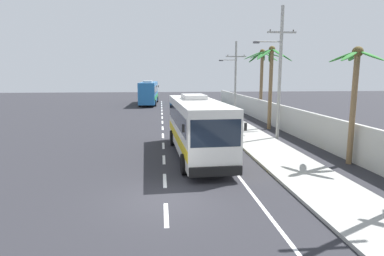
{
  "coord_description": "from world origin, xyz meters",
  "views": [
    {
      "loc": [
        -0.12,
        -12.06,
        4.86
      ],
      "look_at": [
        1.72,
        6.82,
        1.7
      ],
      "focal_mm": 29.99,
      "sensor_mm": 36.0,
      "label": 1
    }
  ],
  "objects_px": {
    "coach_bus_foreground": "(197,125)",
    "utility_pole_mid": "(279,71)",
    "utility_pole_far": "(235,77)",
    "palm_third": "(262,72)",
    "pedestrian_near_kerb": "(226,117)",
    "palm_nearest": "(355,83)",
    "coach_bus_far_lane": "(149,92)",
    "palm_fourth": "(271,73)",
    "motorcycle_beside_bus": "(205,124)"
  },
  "relations": [
    {
      "from": "pedestrian_near_kerb",
      "to": "utility_pole_far",
      "type": "bearing_deg",
      "value": -137.53
    },
    {
      "from": "utility_pole_mid",
      "to": "coach_bus_far_lane",
      "type": "bearing_deg",
      "value": 109.51
    },
    {
      "from": "palm_fourth",
      "to": "utility_pole_mid",
      "type": "bearing_deg",
      "value": -101.79
    },
    {
      "from": "coach_bus_foreground",
      "to": "coach_bus_far_lane",
      "type": "relative_size",
      "value": 0.87
    },
    {
      "from": "utility_pole_far",
      "to": "palm_nearest",
      "type": "xyz_separation_m",
      "value": [
        1.81,
        -20.2,
        -0.13
      ]
    },
    {
      "from": "utility_pole_far",
      "to": "palm_third",
      "type": "relative_size",
      "value": 1.13
    },
    {
      "from": "utility_pole_far",
      "to": "coach_bus_far_lane",
      "type": "bearing_deg",
      "value": 121.38
    },
    {
      "from": "motorcycle_beside_bus",
      "to": "palm_nearest",
      "type": "relative_size",
      "value": 0.31
    },
    {
      "from": "palm_third",
      "to": "palm_fourth",
      "type": "relative_size",
      "value": 1.03
    },
    {
      "from": "pedestrian_near_kerb",
      "to": "motorcycle_beside_bus",
      "type": "bearing_deg",
      "value": 6.46
    },
    {
      "from": "coach_bus_far_lane",
      "to": "palm_nearest",
      "type": "relative_size",
      "value": 1.93
    },
    {
      "from": "coach_bus_foreground",
      "to": "palm_nearest",
      "type": "relative_size",
      "value": 1.68
    },
    {
      "from": "coach_bus_far_lane",
      "to": "palm_fourth",
      "type": "bearing_deg",
      "value": -65.69
    },
    {
      "from": "coach_bus_far_lane",
      "to": "palm_fourth",
      "type": "xyz_separation_m",
      "value": [
        11.65,
        -25.8,
        2.94
      ]
    },
    {
      "from": "motorcycle_beside_bus",
      "to": "utility_pole_far",
      "type": "relative_size",
      "value": 0.23
    },
    {
      "from": "coach_bus_far_lane",
      "to": "pedestrian_near_kerb",
      "type": "bearing_deg",
      "value": -72.32
    },
    {
      "from": "coach_bus_foreground",
      "to": "coach_bus_far_lane",
      "type": "distance_m",
      "value": 34.93
    },
    {
      "from": "utility_pole_mid",
      "to": "palm_fourth",
      "type": "bearing_deg",
      "value": 78.21
    },
    {
      "from": "palm_nearest",
      "to": "palm_fourth",
      "type": "xyz_separation_m",
      "value": [
        -0.61,
        11.54,
        0.54
      ]
    },
    {
      "from": "motorcycle_beside_bus",
      "to": "utility_pole_mid",
      "type": "height_order",
      "value": "utility_pole_mid"
    },
    {
      "from": "coach_bus_far_lane",
      "to": "coach_bus_foreground",
      "type": "bearing_deg",
      "value": -83.25
    },
    {
      "from": "utility_pole_mid",
      "to": "palm_fourth",
      "type": "relative_size",
      "value": 1.33
    },
    {
      "from": "coach_bus_foreground",
      "to": "palm_nearest",
      "type": "xyz_separation_m",
      "value": [
        8.16,
        -2.65,
        2.55
      ]
    },
    {
      "from": "utility_pole_mid",
      "to": "utility_pole_far",
      "type": "relative_size",
      "value": 1.14
    },
    {
      "from": "pedestrian_near_kerb",
      "to": "coach_bus_foreground",
      "type": "bearing_deg",
      "value": 39.9
    },
    {
      "from": "palm_nearest",
      "to": "palm_third",
      "type": "relative_size",
      "value": 0.83
    },
    {
      "from": "utility_pole_mid",
      "to": "utility_pole_far",
      "type": "distance_m",
      "value": 13.14
    },
    {
      "from": "motorcycle_beside_bus",
      "to": "palm_third",
      "type": "xyz_separation_m",
      "value": [
        7.2,
        7.23,
        4.56
      ]
    },
    {
      "from": "motorcycle_beside_bus",
      "to": "coach_bus_far_lane",
      "type": "bearing_deg",
      "value": 102.32
    },
    {
      "from": "palm_nearest",
      "to": "palm_fourth",
      "type": "bearing_deg",
      "value": 93.04
    },
    {
      "from": "pedestrian_near_kerb",
      "to": "palm_third",
      "type": "bearing_deg",
      "value": -160.7
    },
    {
      "from": "coach_bus_far_lane",
      "to": "utility_pole_mid",
      "type": "xyz_separation_m",
      "value": [
        10.72,
        -30.26,
        3.11
      ]
    },
    {
      "from": "utility_pole_far",
      "to": "palm_fourth",
      "type": "relative_size",
      "value": 1.17
    },
    {
      "from": "coach_bus_foreground",
      "to": "palm_third",
      "type": "distance_m",
      "value": 18.22
    },
    {
      "from": "palm_third",
      "to": "palm_fourth",
      "type": "bearing_deg",
      "value": -100.98
    },
    {
      "from": "utility_pole_mid",
      "to": "pedestrian_near_kerb",
      "type": "bearing_deg",
      "value": 117.27
    },
    {
      "from": "coach_bus_foreground",
      "to": "motorcycle_beside_bus",
      "type": "xyz_separation_m",
      "value": [
        1.65,
        8.35,
        -1.24
      ]
    },
    {
      "from": "coach_bus_far_lane",
      "to": "utility_pole_mid",
      "type": "height_order",
      "value": "utility_pole_mid"
    },
    {
      "from": "coach_bus_far_lane",
      "to": "utility_pole_far",
      "type": "xyz_separation_m",
      "value": [
        10.45,
        -17.14,
        2.53
      ]
    },
    {
      "from": "palm_nearest",
      "to": "motorcycle_beside_bus",
      "type": "bearing_deg",
      "value": 120.63
    },
    {
      "from": "coach_bus_far_lane",
      "to": "palm_nearest",
      "type": "bearing_deg",
      "value": -71.81
    },
    {
      "from": "coach_bus_foreground",
      "to": "pedestrian_near_kerb",
      "type": "bearing_deg",
      "value": 68.99
    },
    {
      "from": "pedestrian_near_kerb",
      "to": "palm_fourth",
      "type": "xyz_separation_m",
      "value": [
        3.75,
        -1.01,
        3.99
      ]
    },
    {
      "from": "coach_bus_foreground",
      "to": "motorcycle_beside_bus",
      "type": "relative_size",
      "value": 5.42
    },
    {
      "from": "coach_bus_foreground",
      "to": "palm_third",
      "type": "relative_size",
      "value": 1.4
    },
    {
      "from": "coach_bus_far_lane",
      "to": "palm_fourth",
      "type": "distance_m",
      "value": 28.46
    },
    {
      "from": "coach_bus_foreground",
      "to": "utility_pole_mid",
      "type": "distance_m",
      "value": 8.61
    },
    {
      "from": "coach_bus_foreground",
      "to": "palm_fourth",
      "type": "height_order",
      "value": "palm_fourth"
    },
    {
      "from": "coach_bus_far_lane",
      "to": "motorcycle_beside_bus",
      "type": "xyz_separation_m",
      "value": [
        5.75,
        -26.33,
        -1.4
      ]
    },
    {
      "from": "coach_bus_foreground",
      "to": "pedestrian_near_kerb",
      "type": "distance_m",
      "value": 10.64
    }
  ]
}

